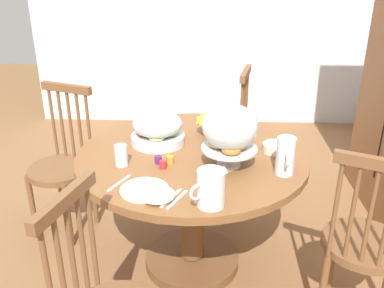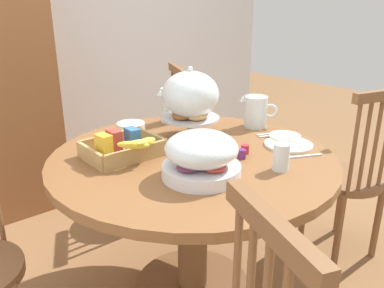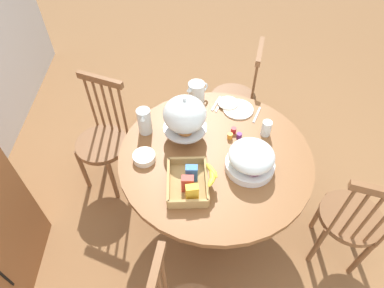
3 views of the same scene
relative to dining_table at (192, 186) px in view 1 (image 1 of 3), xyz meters
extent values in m
plane|color=brown|center=(0.00, 0.03, -0.53)|extent=(10.00, 10.00, 0.00)
cylinder|color=brown|center=(0.00, 0.00, 0.19)|extent=(1.24, 1.24, 0.04)
cylinder|color=brown|center=(0.00, 0.00, -0.15)|extent=(0.14, 0.14, 0.63)
cylinder|color=brown|center=(0.00, 0.00, -0.50)|extent=(0.56, 0.56, 0.06)
cylinder|color=brown|center=(-0.90, 0.19, -0.08)|extent=(0.40, 0.40, 0.04)
cylinder|color=brown|center=(-1.06, 0.08, -0.31)|extent=(0.04, 0.04, 0.45)
cylinder|color=brown|center=(-0.79, 0.02, -0.31)|extent=(0.04, 0.04, 0.45)
cylinder|color=brown|center=(-1.01, 0.35, -0.31)|extent=(0.04, 0.04, 0.45)
cylinder|color=brown|center=(-0.73, 0.29, -0.31)|extent=(0.04, 0.04, 0.45)
cylinder|color=brown|center=(-1.00, 0.37, 0.16)|extent=(0.02, 0.02, 0.48)
cylinder|color=brown|center=(-0.93, 0.36, 0.16)|extent=(0.02, 0.02, 0.48)
cylinder|color=brown|center=(-0.87, 0.34, 0.16)|extent=(0.02, 0.02, 0.48)
cylinder|color=brown|center=(-0.80, 0.33, 0.16)|extent=(0.02, 0.02, 0.48)
cylinder|color=brown|center=(-0.73, 0.31, 0.16)|extent=(0.02, 0.02, 0.48)
cube|color=brown|center=(-0.87, 0.34, 0.42)|extent=(0.36, 0.11, 0.05)
cylinder|color=brown|center=(-0.32, -0.86, -0.08)|extent=(0.40, 0.40, 0.04)
cylinder|color=brown|center=(-0.23, -1.04, -0.31)|extent=(0.04, 0.04, 0.45)
cylinder|color=brown|center=(-0.14, -0.78, -0.31)|extent=(0.04, 0.04, 0.45)
cylinder|color=brown|center=(-0.50, -0.94, -0.31)|extent=(0.04, 0.04, 0.45)
cylinder|color=brown|center=(-0.40, -0.68, -0.31)|extent=(0.04, 0.04, 0.45)
cylinder|color=brown|center=(-0.52, -0.94, 0.16)|extent=(0.02, 0.02, 0.48)
cylinder|color=brown|center=(-0.49, -0.87, 0.16)|extent=(0.02, 0.02, 0.48)
cylinder|color=brown|center=(-0.47, -0.81, 0.16)|extent=(0.02, 0.02, 0.48)
cylinder|color=brown|center=(-0.44, -0.74, 0.16)|extent=(0.02, 0.02, 0.48)
cylinder|color=brown|center=(-0.42, -0.67, 0.16)|extent=(0.02, 0.02, 0.48)
cube|color=brown|center=(-0.47, -0.81, 0.42)|extent=(0.16, 0.35, 0.05)
cylinder|color=brown|center=(0.98, -0.44, 0.16)|extent=(0.02, 0.02, 0.48)
cylinder|color=brown|center=(0.91, -0.42, 0.16)|extent=(0.02, 0.02, 0.48)
cylinder|color=brown|center=(0.84, -0.40, 0.16)|extent=(0.02, 0.02, 0.48)
cylinder|color=brown|center=(0.77, -0.38, 0.16)|extent=(0.02, 0.02, 0.48)
cylinder|color=brown|center=(0.71, -0.36, 0.16)|extent=(0.02, 0.02, 0.48)
cube|color=brown|center=(0.84, -0.40, 0.42)|extent=(0.36, 0.13, 0.05)
cylinder|color=brown|center=(0.38, 0.84, -0.08)|extent=(0.40, 0.40, 0.04)
cylinder|color=brown|center=(0.19, 0.77, -0.31)|extent=(0.04, 0.04, 0.45)
cylinder|color=brown|center=(0.52, 0.77, 0.16)|extent=(0.02, 0.02, 0.48)
cylinder|color=brown|center=(0.49, 0.71, 0.16)|extent=(0.02, 0.02, 0.48)
cylinder|color=brown|center=(0.47, 0.64, 0.16)|extent=(0.02, 0.02, 0.48)
cube|color=brown|center=(0.52, 0.77, 0.42)|extent=(0.18, 0.34, 0.05)
cylinder|color=silver|center=(0.15, 0.19, 0.21)|extent=(0.12, 0.12, 0.02)
cylinder|color=silver|center=(0.15, 0.19, 0.25)|extent=(0.03, 0.03, 0.09)
cylinder|color=silver|center=(0.15, 0.19, 0.30)|extent=(0.28, 0.28, 0.01)
torus|color=#B27033|center=(0.21, 0.20, 0.33)|extent=(0.10, 0.10, 0.03)
torus|color=#D19347|center=(0.15, 0.23, 0.33)|extent=(0.10, 0.10, 0.03)
torus|color=#935628|center=(0.10, 0.19, 0.33)|extent=(0.10, 0.10, 0.03)
torus|color=tan|center=(0.14, 0.14, 0.33)|extent=(0.10, 0.10, 0.03)
ellipsoid|color=silver|center=(0.15, 0.19, 0.42)|extent=(0.27, 0.27, 0.22)
sphere|color=silver|center=(0.15, 0.19, 0.54)|extent=(0.02, 0.02, 0.02)
cylinder|color=silver|center=(-0.12, -0.20, 0.23)|extent=(0.30, 0.30, 0.05)
ellipsoid|color=beige|center=(-0.05, -0.19, 0.27)|extent=(0.09, 0.09, 0.03)
ellipsoid|color=#8CBF59|center=(-0.12, -0.13, 0.27)|extent=(0.09, 0.09, 0.03)
ellipsoid|color=#6B2D4C|center=(-0.19, -0.20, 0.27)|extent=(0.09, 0.09, 0.03)
ellipsoid|color=#CC3D33|center=(-0.11, -0.26, 0.27)|extent=(0.09, 0.09, 0.03)
ellipsoid|color=silver|center=(-0.12, -0.20, 0.32)|extent=(0.28, 0.28, 0.13)
cylinder|color=silver|center=(0.52, 0.10, 0.29)|extent=(0.12, 0.12, 0.16)
cylinder|color=orange|center=(0.52, 0.10, 0.26)|extent=(0.11, 0.11, 0.11)
cone|color=silver|center=(0.47, 0.15, 0.36)|extent=(0.05, 0.05, 0.03)
torus|color=silver|center=(0.57, 0.04, 0.30)|extent=(0.06, 0.07, 0.07)
cylinder|color=silver|center=(0.22, 0.45, 0.30)|extent=(0.09, 0.09, 0.19)
cylinder|color=white|center=(0.22, 0.45, 0.27)|extent=(0.08, 0.08, 0.13)
cone|color=silver|center=(0.16, 0.46, 0.38)|extent=(0.04, 0.04, 0.03)
torus|color=silver|center=(0.28, 0.45, 0.31)|extent=(0.07, 0.02, 0.07)
cube|color=tan|center=(-0.23, 0.18, 0.21)|extent=(0.30, 0.22, 0.01)
cube|color=tan|center=(-0.23, 0.07, 0.24)|extent=(0.30, 0.02, 0.07)
cube|color=tan|center=(-0.23, 0.29, 0.24)|extent=(0.30, 0.02, 0.07)
cube|color=tan|center=(-0.38, 0.18, 0.24)|extent=(0.02, 0.22, 0.07)
cube|color=tan|center=(-0.08, 0.18, 0.24)|extent=(0.02, 0.22, 0.07)
cube|color=gold|center=(-0.33, 0.16, 0.27)|extent=(0.05, 0.07, 0.11)
cube|color=#B23D33|center=(-0.27, 0.18, 0.27)|extent=(0.05, 0.07, 0.11)
cube|color=#336BAD|center=(-0.20, 0.16, 0.27)|extent=(0.05, 0.07, 0.11)
ellipsoid|color=yellow|center=(-0.26, 0.04, 0.30)|extent=(0.14, 0.08, 0.05)
ellipsoid|color=yellow|center=(-0.23, 0.04, 0.30)|extent=(0.13, 0.03, 0.05)
ellipsoid|color=yellow|center=(-0.20, 0.04, 0.30)|extent=(0.14, 0.08, 0.05)
cylinder|color=white|center=(0.41, -0.20, 0.21)|extent=(0.22, 0.22, 0.01)
cylinder|color=white|center=(0.47, -0.13, 0.22)|extent=(0.15, 0.15, 0.01)
cylinder|color=white|center=(-0.03, 0.45, 0.23)|extent=(0.14, 0.14, 0.04)
cylinder|color=silver|center=(0.16, -0.35, 0.26)|extent=(0.06, 0.06, 0.11)
cylinder|color=#B7282D|center=(0.19, -0.14, 0.23)|extent=(0.04, 0.04, 0.04)
cylinder|color=orange|center=(0.13, -0.11, 0.23)|extent=(0.04, 0.04, 0.04)
cylinder|color=#5B2366|center=(0.13, -0.17, 0.23)|extent=(0.04, 0.04, 0.04)
cube|color=silver|center=(0.47, -0.07, 0.21)|extent=(0.16, 0.09, 0.01)
cube|color=silver|center=(0.49, -0.04, 0.21)|extent=(0.16, 0.09, 0.01)
cube|color=silver|center=(0.35, -0.32, 0.21)|extent=(0.16, 0.09, 0.01)
camera|label=1|loc=(2.05, 0.08, 1.18)|focal=39.67mm
camera|label=2|loc=(-1.03, -1.23, 0.84)|focal=37.20mm
camera|label=3|loc=(-1.33, 0.20, 1.77)|focal=30.27mm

